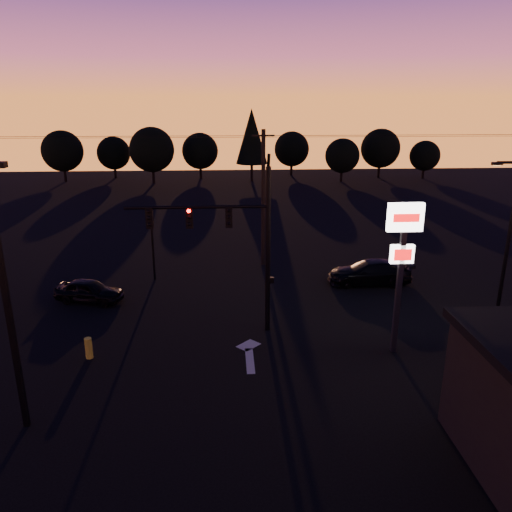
{
  "coord_description": "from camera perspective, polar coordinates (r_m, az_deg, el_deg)",
  "views": [
    {
      "loc": [
        -0.36,
        -18.25,
        10.98
      ],
      "look_at": [
        1.0,
        5.0,
        3.5
      ],
      "focal_mm": 35.0,
      "sensor_mm": 36.0,
      "label": 1
    }
  ],
  "objects": [
    {
      "name": "utility_pole_1",
      "position": [
        32.96,
        0.83,
        6.63
      ],
      "size": [
        1.4,
        0.26,
        9.0
      ],
      "color": "black",
      "rests_on": "ground"
    },
    {
      "name": "streetlight",
      "position": [
        28.47,
        26.88,
        2.54
      ],
      "size": [
        1.55,
        0.35,
        8.0
      ],
      "color": "black",
      "rests_on": "ground"
    },
    {
      "name": "tree_2",
      "position": [
        67.27,
        -11.82,
        11.81
      ],
      "size": [
        5.77,
        5.78,
        7.26
      ],
      "color": "black",
      "rests_on": "ground"
    },
    {
      "name": "tree_3",
      "position": [
        70.71,
        -6.42,
        11.83
      ],
      "size": [
        4.95,
        4.95,
        6.22
      ],
      "color": "black",
      "rests_on": "ground"
    },
    {
      "name": "power_wires",
      "position": [
        32.42,
        0.86,
        13.54
      ],
      "size": [
        36.0,
        1.22,
        0.07
      ],
      "color": "black",
      "rests_on": "ground"
    },
    {
      "name": "tree_0",
      "position": [
        71.93,
        -21.26,
        11.12
      ],
      "size": [
        5.36,
        5.36,
        6.74
      ],
      "color": "black",
      "rests_on": "ground"
    },
    {
      "name": "car_left",
      "position": [
        29.35,
        -18.53,
        -3.78
      ],
      "size": [
        4.05,
        2.45,
        1.29
      ],
      "primitive_type": "imported",
      "rotation": [
        0.0,
        0.0,
        1.31
      ],
      "color": "black",
      "rests_on": "ground"
    },
    {
      "name": "parking_lot_light",
      "position": [
        17.78,
        -26.85,
        -2.94
      ],
      "size": [
        1.25,
        0.3,
        9.14
      ],
      "color": "black",
      "rests_on": "ground"
    },
    {
      "name": "tree_7",
      "position": [
        72.79,
        14.04,
        11.84
      ],
      "size": [
        5.36,
        5.36,
        6.74
      ],
      "color": "black",
      "rests_on": "ground"
    },
    {
      "name": "lane_arrow",
      "position": [
        22.75,
        -0.78,
        -11.03
      ],
      "size": [
        1.2,
        3.1,
        0.01
      ],
      "color": "beige",
      "rests_on": "ground"
    },
    {
      "name": "tree_4",
      "position": [
        67.52,
        -0.5,
        13.52
      ],
      "size": [
        4.18,
        4.18,
        9.5
      ],
      "color": "black",
      "rests_on": "ground"
    },
    {
      "name": "tree_1",
      "position": [
        73.33,
        -15.96,
        11.24
      ],
      "size": [
        4.54,
        4.54,
        5.71
      ],
      "color": "black",
      "rests_on": "ground"
    },
    {
      "name": "ground",
      "position": [
        21.3,
        -1.95,
        -13.24
      ],
      "size": [
        120.0,
        120.0,
        0.0
      ],
      "primitive_type": "plane",
      "color": "black",
      "rests_on": "ground"
    },
    {
      "name": "tree_5",
      "position": [
        73.21,
        4.11,
        12.1
      ],
      "size": [
        4.95,
        4.95,
        6.22
      ],
      "color": "black",
      "rests_on": "ground"
    },
    {
      "name": "tree_6",
      "position": [
        68.42,
        9.84,
        11.23
      ],
      "size": [
        4.54,
        4.54,
        5.71
      ],
      "color": "black",
      "rests_on": "ground"
    },
    {
      "name": "pylon_sign",
      "position": [
        21.93,
        16.41,
        1.0
      ],
      "size": [
        1.5,
        0.28,
        6.8
      ],
      "color": "black",
      "rests_on": "ground"
    },
    {
      "name": "bollard",
      "position": [
        23.34,
        -18.57,
        -9.95
      ],
      "size": [
        0.32,
        0.32,
        0.95
      ],
      "primitive_type": "cylinder",
      "color": "yellow",
      "rests_on": "ground"
    },
    {
      "name": "car_right",
      "position": [
        31.23,
        12.85,
        -1.81
      ],
      "size": [
        5.11,
        2.24,
        1.46
      ],
      "primitive_type": "imported",
      "rotation": [
        0.0,
        0.0,
        -1.61
      ],
      "color": "black",
      "rests_on": "ground"
    },
    {
      "name": "tree_8",
      "position": [
        73.94,
        18.73,
        10.79
      ],
      "size": [
        4.12,
        4.12,
        5.19
      ],
      "color": "black",
      "rests_on": "ground"
    },
    {
      "name": "secondary_signal",
      "position": [
        31.17,
        -11.8,
        2.33
      ],
      "size": [
        0.3,
        0.31,
        4.35
      ],
      "color": "black",
      "rests_on": "ground"
    },
    {
      "name": "traffic_signal_mast",
      "position": [
        23.05,
        -2.58,
        2.59
      ],
      "size": [
        6.79,
        0.52,
        8.58
      ],
      "color": "black",
      "rests_on": "ground"
    }
  ]
}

